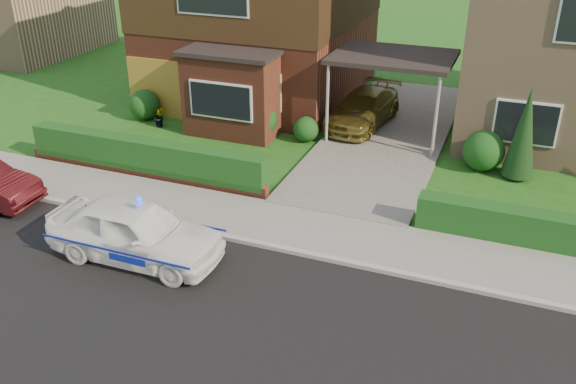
% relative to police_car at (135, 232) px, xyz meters
% --- Properties ---
extents(ground, '(120.00, 120.00, 0.00)m').
position_rel_police_car_xyz_m(ground, '(3.56, -1.61, -0.69)').
color(ground, '#1C5115').
rests_on(ground, ground).
extents(road, '(60.00, 6.00, 0.02)m').
position_rel_police_car_xyz_m(road, '(3.56, -1.61, -0.69)').
color(road, black).
rests_on(road, ground).
extents(kerb, '(60.00, 0.16, 0.12)m').
position_rel_police_car_xyz_m(kerb, '(3.56, 1.44, -0.63)').
color(kerb, '#9E9993').
rests_on(kerb, ground).
extents(sidewalk, '(60.00, 2.00, 0.10)m').
position_rel_police_car_xyz_m(sidewalk, '(3.56, 2.49, -0.64)').
color(sidewalk, slate).
rests_on(sidewalk, ground).
extents(driveway, '(3.80, 12.00, 0.12)m').
position_rel_police_car_xyz_m(driveway, '(3.56, 9.39, -0.63)').
color(driveway, '#666059').
rests_on(driveway, ground).
extents(carport_link, '(3.80, 3.00, 2.77)m').
position_rel_police_car_xyz_m(carport_link, '(3.56, 9.34, 1.97)').
color(carport_link, black).
rests_on(carport_link, ground).
extents(garage_door, '(2.20, 0.10, 2.10)m').
position_rel_police_car_xyz_m(garage_door, '(-4.69, 8.35, 0.36)').
color(garage_door, olive).
rests_on(garage_door, ground).
extents(dwarf_wall, '(7.70, 0.25, 0.36)m').
position_rel_police_car_xyz_m(dwarf_wall, '(-2.24, 3.69, -0.51)').
color(dwarf_wall, brown).
rests_on(dwarf_wall, ground).
extents(hedge_left, '(7.50, 0.55, 0.90)m').
position_rel_police_car_xyz_m(hedge_left, '(-2.24, 3.84, -0.69)').
color(hedge_left, '#133D15').
rests_on(hedge_left, ground).
extents(shrub_left_far, '(1.08, 1.08, 1.08)m').
position_rel_police_car_xyz_m(shrub_left_far, '(-4.94, 7.89, -0.15)').
color(shrub_left_far, '#133D15').
rests_on(shrub_left_far, ground).
extents(shrub_left_mid, '(1.32, 1.32, 1.32)m').
position_rel_police_car_xyz_m(shrub_left_mid, '(-0.44, 7.69, -0.03)').
color(shrub_left_mid, '#133D15').
rests_on(shrub_left_mid, ground).
extents(shrub_left_near, '(0.84, 0.84, 0.84)m').
position_rel_police_car_xyz_m(shrub_left_near, '(1.16, 7.99, -0.27)').
color(shrub_left_near, '#133D15').
rests_on(shrub_left_near, ground).
extents(shrub_right_near, '(1.20, 1.20, 1.20)m').
position_rel_police_car_xyz_m(shrub_right_near, '(6.76, 7.79, -0.09)').
color(shrub_right_near, '#133D15').
rests_on(shrub_right_near, ground).
extents(conifer_a, '(0.90, 0.90, 2.60)m').
position_rel_police_car_xyz_m(conifer_a, '(7.76, 7.59, 0.61)').
color(conifer_a, black).
rests_on(conifer_a, ground).
extents(police_car, '(3.70, 4.04, 1.54)m').
position_rel_police_car_xyz_m(police_car, '(0.00, 0.00, 0.00)').
color(police_car, white).
rests_on(police_car, ground).
extents(driveway_car, '(2.10, 4.15, 1.15)m').
position_rel_police_car_xyz_m(driveway_car, '(2.56, 9.88, 0.01)').
color(driveway_car, olive).
rests_on(driveway_car, driveway).
extents(potted_plant_a, '(0.45, 0.37, 0.74)m').
position_rel_police_car_xyz_m(potted_plant_a, '(-2.21, 4.65, -0.32)').
color(potted_plant_a, gray).
rests_on(potted_plant_a, ground).
extents(potted_plant_b, '(0.49, 0.46, 0.71)m').
position_rel_police_car_xyz_m(potted_plant_b, '(-4.01, 7.39, -0.33)').
color(potted_plant_b, gray).
rests_on(potted_plant_b, ground).
extents(potted_plant_c, '(0.51, 0.51, 0.74)m').
position_rel_police_car_xyz_m(potted_plant_c, '(1.06, 4.39, -0.32)').
color(potted_plant_c, gray).
rests_on(potted_plant_c, ground).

